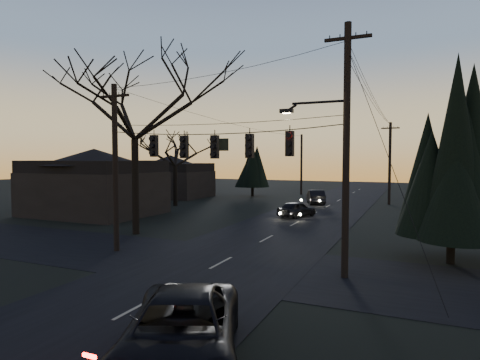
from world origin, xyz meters
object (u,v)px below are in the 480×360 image
at_px(suv_near, 181,332).
at_px(sedan_oncoming_b, 316,197).
at_px(utility_pole_right, 344,278).
at_px(utility_pole_far_l, 301,194).
at_px(utility_pole_far_r, 389,205).
at_px(evergreen_right, 453,161).
at_px(sedan_oncoming_a, 297,209).
at_px(bare_tree_left, 134,101).
at_px(utility_pole_left, 117,251).

bearing_deg(suv_near, sedan_oncoming_b, 74.28).
relative_size(utility_pole_right, utility_pole_far_l, 1.25).
distance_m(utility_pole_right, utility_pole_far_l, 37.79).
distance_m(utility_pole_far_r, utility_pole_far_l, 14.01).
distance_m(evergreen_right, sedan_oncoming_a, 15.81).
bearing_deg(utility_pole_far_r, bare_tree_left, -119.65).
bearing_deg(utility_pole_far_l, utility_pole_right, -72.28).
relative_size(utility_pole_left, utility_pole_far_r, 1.00).
relative_size(bare_tree_left, suv_near, 2.13).
height_order(utility_pole_right, utility_pole_far_r, utility_pole_right).
bearing_deg(bare_tree_left, utility_pole_left, -63.61).
bearing_deg(sedan_oncoming_b, suv_near, 77.77).
bearing_deg(evergreen_right, sedan_oncoming_a, 132.48).
xyz_separation_m(utility_pole_far_l, bare_tree_left, (-2.07, -31.83, 8.34)).
xyz_separation_m(utility_pole_right, sedan_oncoming_a, (-6.30, 15.38, 0.64)).
height_order(utility_pole_right, bare_tree_left, bare_tree_left).
bearing_deg(suv_near, evergreen_right, 39.45).
distance_m(utility_pole_right, utility_pole_left, 11.50).
relative_size(utility_pole_far_l, bare_tree_left, 0.67).
distance_m(utility_pole_right, utility_pole_far_r, 28.00).
bearing_deg(sedan_oncoming_a, utility_pole_far_l, -54.12).
bearing_deg(sedan_oncoming_a, utility_pole_far_r, -94.81).
bearing_deg(suv_near, utility_pole_right, 50.97).
xyz_separation_m(utility_pole_far_l, sedan_oncoming_a, (5.20, -20.62, 0.64)).
bearing_deg(suv_near, sedan_oncoming_a, 75.71).
bearing_deg(sedan_oncoming_b, bare_tree_left, 53.09).
bearing_deg(utility_pole_right, evergreen_right, 45.53).
distance_m(utility_pole_far_r, sedan_oncoming_b, 7.55).
distance_m(utility_pole_left, sedan_oncoming_a, 16.25).
bearing_deg(utility_pole_right, bare_tree_left, 162.93).
height_order(utility_pole_far_l, evergreen_right, evergreen_right).
xyz_separation_m(utility_pole_right, evergreen_right, (4.03, 4.10, 4.63)).
relative_size(utility_pole_far_r, sedan_oncoming_a, 2.27).
bearing_deg(evergreen_right, utility_pole_far_l, 115.96).
relative_size(utility_pole_right, utility_pole_left, 1.18).
xyz_separation_m(utility_pole_right, suv_near, (-2.30, -8.46, 0.78)).
height_order(bare_tree_left, suv_near, bare_tree_left).
relative_size(utility_pole_far_l, sedan_oncoming_b, 1.81).
bearing_deg(utility_pole_right, sedan_oncoming_b, 105.56).
distance_m(utility_pole_far_r, bare_tree_left, 28.66).
xyz_separation_m(utility_pole_far_r, evergreen_right, (4.03, -23.90, 4.63)).
xyz_separation_m(bare_tree_left, sedan_oncoming_a, (7.27, 11.22, -7.70)).
bearing_deg(utility_pole_far_l, sedan_oncoming_a, -75.84).
bearing_deg(evergreen_right, utility_pole_left, -165.20).
distance_m(utility_pole_far_l, sedan_oncoming_b, 11.20).
bearing_deg(utility_pole_left, evergreen_right, 14.80).
height_order(bare_tree_left, sedan_oncoming_b, bare_tree_left).
height_order(utility_pole_right, utility_pole_left, utility_pole_right).
distance_m(utility_pole_right, evergreen_right, 7.38).
xyz_separation_m(utility_pole_far_r, sedan_oncoming_a, (-6.30, -12.62, 0.64)).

